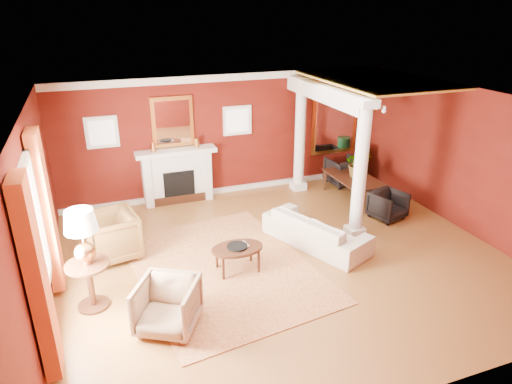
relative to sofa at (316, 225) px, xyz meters
name	(u,v)px	position (x,y,z in m)	size (l,w,h in m)	color
ground	(284,258)	(-0.80, -0.27, -0.42)	(8.00, 8.00, 0.00)	brown
room_shell	(287,155)	(-0.80, -0.27, 1.60)	(8.04, 7.04, 2.92)	#57140C
fireplace	(177,176)	(-2.10, 3.05, 0.22)	(1.85, 0.42, 1.29)	silver
overmantel_mirror	(173,122)	(-2.10, 3.19, 1.48)	(0.95, 0.07, 1.15)	gold
flank_window_left	(102,132)	(-3.65, 3.20, 1.38)	(0.70, 0.07, 0.70)	silver
flank_window_right	(237,120)	(-0.55, 3.20, 1.38)	(0.70, 0.07, 0.70)	silver
left_window	(41,240)	(-4.69, -0.87, 1.00)	(0.21, 2.55, 2.60)	white
column_front	(360,170)	(0.90, 0.03, 1.01)	(0.36, 0.36, 2.80)	silver
column_back	(300,135)	(0.90, 2.73, 1.01)	(0.36, 0.36, 2.80)	silver
header_beam	(324,93)	(0.90, 1.63, 2.20)	(0.30, 3.20, 0.32)	silver
amber_ceiling	(376,80)	(2.05, 1.48, 2.45)	(2.30, 3.40, 0.04)	gold
dining_mirror	(335,122)	(2.10, 3.19, 1.13)	(1.30, 0.07, 1.70)	gold
chandelier	(374,108)	(2.10, 1.53, 1.83)	(0.60, 0.62, 0.75)	#B9783A
crown_trim	(226,78)	(-0.80, 3.19, 2.40)	(8.00, 0.08, 0.16)	silver
base_trim	(229,189)	(-0.80, 3.19, -0.36)	(8.00, 0.08, 0.12)	silver
rug	(224,268)	(-1.95, -0.23, -0.41)	(2.92, 3.89, 0.02)	maroon
sofa	(316,225)	(0.00, 0.00, 0.00)	(2.15, 0.63, 0.84)	beige
armchair_leopard	(110,234)	(-3.79, 0.87, 0.06)	(0.94, 0.88, 0.97)	black
armchair_stripe	(167,304)	(-3.16, -1.50, 0.00)	(0.82, 0.76, 0.84)	tan
coffee_table	(237,250)	(-1.74, -0.37, 0.00)	(0.92, 0.92, 0.47)	black
coffee_book	(239,241)	(-1.70, -0.35, 0.16)	(0.16, 0.02, 0.22)	black
side_table	(84,242)	(-4.18, -0.57, 0.71)	(0.66, 0.66, 1.66)	black
dining_table	(355,181)	(1.90, 1.72, 0.02)	(1.60, 0.56, 0.89)	black
dining_chair_near	(388,204)	(2.01, 0.51, -0.08)	(0.66, 0.62, 0.68)	black
dining_chair_far	(343,170)	(2.15, 2.66, -0.03)	(0.76, 0.71, 0.78)	black
green_urn	(361,168)	(2.70, 2.68, -0.04)	(0.40, 0.40, 0.97)	#164521
potted_plant	(359,153)	(1.96, 1.73, 0.72)	(0.59, 0.65, 0.51)	#26591E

